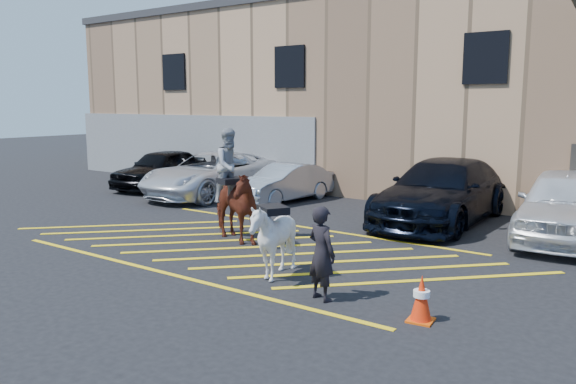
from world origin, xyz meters
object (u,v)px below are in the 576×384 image
Objects in this scene: car_white_pickup at (213,174)px; car_silver_sedan at (284,183)px; car_blue_suv at (442,191)px; mounted_bay at (231,196)px; traffic_cone at (421,298)px; saddled_white at (273,239)px; handler at (322,253)px; car_black_suv at (162,169)px; car_white_suv at (566,205)px.

car_silver_sedan is (2.76, 0.55, -0.15)m from car_white_pickup.
mounted_bay is at bearing -123.28° from car_blue_suv.
saddled_white is at bearing 172.34° from traffic_cone.
mounted_bay is at bearing -12.61° from handler.
car_white_pickup is at bearing 139.41° from saddled_white.
car_white_suv is at bearing -8.22° from car_black_suv.
saddled_white is at bearing -126.37° from car_white_suv.
car_blue_suv is 7.63m from traffic_cone.
handler is 1.45m from saddled_white.
car_white_suv is at bearing 0.48° from car_white_pickup.
mounted_bay reaches higher than handler.
car_black_suv is 0.79× the size of car_white_pickup.
handler is 0.90× the size of saddled_white.
handler reaches higher than traffic_cone.
car_white_pickup is 8.31m from car_blue_suv.
saddled_white is at bearing -48.90° from car_silver_sedan.
car_blue_suv reaches higher than car_white_pickup.
car_white_pickup is at bearing 136.55° from mounted_bay.
car_white_pickup is 1.10× the size of car_white_suv.
car_black_suv is 5.70m from car_silver_sedan.
car_white_suv is 3.16× the size of handler.
saddled_white is 2.44× the size of traffic_cone.
car_white_pickup is at bearing 175.41° from car_white_suv.
traffic_cone is (2.34, -7.24, -0.50)m from car_blue_suv.
car_silver_sedan is at bearing 171.96° from car_white_suv.
car_silver_sedan is 5.55m from car_blue_suv.
car_white_pickup is at bearing -20.99° from handler.
car_blue_suv is (8.30, 0.38, 0.08)m from car_white_pickup.
traffic_cone is at bearing -161.20° from handler.
car_white_suv is at bearing 36.12° from mounted_bay.
car_white_pickup is 11.49m from car_white_suv.
car_silver_sedan reaches higher than traffic_cone.
car_blue_suv reaches higher than handler.
car_blue_suv is at bearing -6.88° from car_black_suv.
handler is at bearing -43.78° from car_silver_sedan.
handler is 1.81m from traffic_cone.
car_silver_sedan is 8.45m from saddled_white.
car_silver_sedan is 5.69m from mounted_bay.
car_silver_sedan is at bearing -4.64° from car_black_suv.
car_white_suv reaches higher than traffic_cone.
handler is 0.59× the size of mounted_bay.
saddled_white is (7.52, -6.44, -0.03)m from car_white_pickup.
mounted_bay is 3.72× the size of traffic_cone.
car_silver_sedan is 0.64× the size of car_blue_suv.
car_black_suv is 2.50× the size of saddled_white.
car_blue_suv is 7.33m from handler.
mounted_bay is 3.12m from saddled_white.
car_blue_suv is 2.20× the size of mounted_bay.
car_white_pickup reaches higher than traffic_cone.
traffic_cone is at bearing -71.97° from car_blue_suv.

